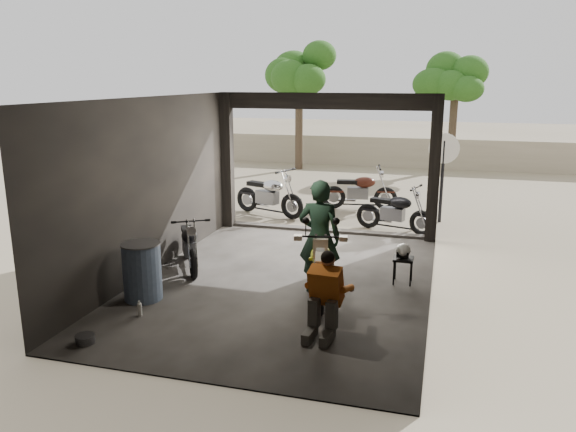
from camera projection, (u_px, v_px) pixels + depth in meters
The scene contains 16 objects.
ground at pixel (285, 283), 9.89m from camera, with size 80.00×80.00×0.00m, color #7A6D56.
garage at pixel (293, 206), 10.10m from camera, with size 7.00×7.13×3.20m.
boundary_wall at pixel (379, 152), 22.84m from camera, with size 18.00×0.30×1.20m, color gray.
tree_left at pixel (299, 66), 21.42m from camera, with size 2.20×2.20×5.60m.
tree_right at pixel (456, 77), 21.40m from camera, with size 2.20×2.20×5.00m.
main_bike at pixel (321, 262), 9.06m from camera, with size 0.76×1.85×1.23m, color #F1E7CB, non-canonical shape.
left_bike at pixel (189, 241), 10.54m from camera, with size 0.64×1.55×1.05m, color black, non-canonical shape.
outside_bike_a at pixel (269, 192), 14.63m from camera, with size 0.77×1.87×1.26m, color black, non-canonical shape.
outside_bike_b at pixel (360, 188), 15.32m from camera, with size 0.73×1.77×1.20m, color #41190F, non-canonical shape.
outside_bike_c at pixel (395, 208), 13.06m from camera, with size 0.69×1.66×1.13m, color black, non-canonical shape.
rider at pixel (319, 237), 9.22m from camera, with size 0.70×0.46×1.93m, color black.
mechanic at pixel (323, 298), 7.70m from camera, with size 0.59×0.80×1.16m, color orange, non-canonical shape.
stool at pixel (403, 262), 9.75m from camera, with size 0.34×0.34×0.48m.
helmet at pixel (403, 250), 9.75m from camera, with size 0.26×0.27×0.25m, color white.
oil_drum at pixel (142, 272), 9.02m from camera, with size 0.61×0.61×0.95m, color #485B79.
sign_post at pixel (443, 163), 13.72m from camera, with size 0.74×0.08×2.22m.
Camera 1 is at (2.57, -8.96, 3.51)m, focal length 35.00 mm.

